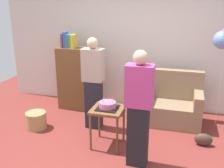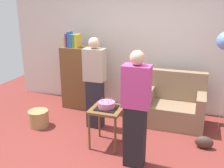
{
  "view_description": "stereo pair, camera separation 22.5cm",
  "coord_description": "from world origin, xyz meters",
  "px_view_note": "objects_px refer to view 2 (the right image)",
  "views": [
    {
      "loc": [
        0.92,
        -3.28,
        2.22
      ],
      "look_at": [
        -0.15,
        0.49,
        0.95
      ],
      "focal_mm": 41.8,
      "sensor_mm": 36.0,
      "label": 1
    },
    {
      "loc": [
        1.14,
        -3.21,
        2.22
      ],
      "look_at": [
        -0.15,
        0.49,
        0.95
      ],
      "focal_mm": 41.8,
      "sensor_mm": 36.0,
      "label": 2
    }
  ],
  "objects_px": {
    "bookshelf": "(81,77)",
    "wicker_basket": "(39,118)",
    "birthday_cake": "(107,105)",
    "couch": "(174,106)",
    "person_blowing_candles": "(95,83)",
    "handbag": "(204,142)",
    "side_table": "(107,114)",
    "person_holding_cake": "(136,110)"
  },
  "relations": [
    {
      "from": "bookshelf",
      "to": "couch",
      "type": "bearing_deg",
      "value": -3.9
    },
    {
      "from": "birthday_cake",
      "to": "person_blowing_candles",
      "type": "bearing_deg",
      "value": 127.63
    },
    {
      "from": "person_holding_cake",
      "to": "side_table",
      "type": "bearing_deg",
      "value": -11.77
    },
    {
      "from": "person_blowing_candles",
      "to": "person_holding_cake",
      "type": "distance_m",
      "value": 1.32
    },
    {
      "from": "side_table",
      "to": "handbag",
      "type": "bearing_deg",
      "value": 15.58
    },
    {
      "from": "handbag",
      "to": "side_table",
      "type": "bearing_deg",
      "value": -164.42
    },
    {
      "from": "bookshelf",
      "to": "side_table",
      "type": "xyz_separation_m",
      "value": [
        1.04,
        -1.29,
        -0.15
      ]
    },
    {
      "from": "side_table",
      "to": "birthday_cake",
      "type": "xyz_separation_m",
      "value": [
        -0.0,
        -0.0,
        0.15
      ]
    },
    {
      "from": "side_table",
      "to": "person_holding_cake",
      "type": "bearing_deg",
      "value": -33.39
    },
    {
      "from": "side_table",
      "to": "person_holding_cake",
      "type": "relative_size",
      "value": 0.39
    },
    {
      "from": "bookshelf",
      "to": "wicker_basket",
      "type": "xyz_separation_m",
      "value": [
        -0.37,
        -1.08,
        -0.53
      ]
    },
    {
      "from": "couch",
      "to": "person_holding_cake",
      "type": "height_order",
      "value": "person_holding_cake"
    },
    {
      "from": "handbag",
      "to": "bookshelf",
      "type": "bearing_deg",
      "value": 160.65
    },
    {
      "from": "person_blowing_candles",
      "to": "handbag",
      "type": "bearing_deg",
      "value": 0.38
    },
    {
      "from": "birthday_cake",
      "to": "handbag",
      "type": "xyz_separation_m",
      "value": [
        1.47,
        0.41,
        -0.59
      ]
    },
    {
      "from": "couch",
      "to": "person_blowing_candles",
      "type": "distance_m",
      "value": 1.54
    },
    {
      "from": "person_blowing_candles",
      "to": "person_holding_cake",
      "type": "height_order",
      "value": "same"
    },
    {
      "from": "bookshelf",
      "to": "wicker_basket",
      "type": "bearing_deg",
      "value": -108.77
    },
    {
      "from": "birthday_cake",
      "to": "person_blowing_candles",
      "type": "height_order",
      "value": "person_blowing_candles"
    },
    {
      "from": "couch",
      "to": "side_table",
      "type": "bearing_deg",
      "value": -127.87
    },
    {
      "from": "side_table",
      "to": "wicker_basket",
      "type": "relative_size",
      "value": 1.77
    },
    {
      "from": "person_holding_cake",
      "to": "handbag",
      "type": "height_order",
      "value": "person_holding_cake"
    },
    {
      "from": "bookshelf",
      "to": "birthday_cake",
      "type": "height_order",
      "value": "bookshelf"
    },
    {
      "from": "person_holding_cake",
      "to": "bookshelf",
      "type": "bearing_deg",
      "value": -24.49
    },
    {
      "from": "birthday_cake",
      "to": "person_blowing_candles",
      "type": "xyz_separation_m",
      "value": [
        -0.42,
        0.55,
        0.15
      ]
    },
    {
      "from": "bookshelf",
      "to": "person_blowing_candles",
      "type": "height_order",
      "value": "person_blowing_candles"
    },
    {
      "from": "birthday_cake",
      "to": "wicker_basket",
      "type": "distance_m",
      "value": 1.52
    },
    {
      "from": "bookshelf",
      "to": "side_table",
      "type": "distance_m",
      "value": 1.67
    },
    {
      "from": "bookshelf",
      "to": "wicker_basket",
      "type": "relative_size",
      "value": 4.48
    },
    {
      "from": "person_blowing_candles",
      "to": "handbag",
      "type": "distance_m",
      "value": 2.03
    },
    {
      "from": "couch",
      "to": "birthday_cake",
      "type": "xyz_separation_m",
      "value": [
        -0.9,
        -1.16,
        0.35
      ]
    },
    {
      "from": "person_blowing_candles",
      "to": "wicker_basket",
      "type": "bearing_deg",
      "value": -156.91
    },
    {
      "from": "side_table",
      "to": "person_blowing_candles",
      "type": "bearing_deg",
      "value": 127.63
    },
    {
      "from": "wicker_basket",
      "to": "person_blowing_candles",
      "type": "bearing_deg",
      "value": 18.58
    },
    {
      "from": "person_blowing_candles",
      "to": "bookshelf",
      "type": "bearing_deg",
      "value": 134.38
    },
    {
      "from": "birthday_cake",
      "to": "handbag",
      "type": "relative_size",
      "value": 1.14
    },
    {
      "from": "side_table",
      "to": "wicker_basket",
      "type": "distance_m",
      "value": 1.48
    },
    {
      "from": "couch",
      "to": "wicker_basket",
      "type": "height_order",
      "value": "couch"
    },
    {
      "from": "birthday_cake",
      "to": "person_holding_cake",
      "type": "xyz_separation_m",
      "value": [
        0.54,
        -0.36,
        0.15
      ]
    },
    {
      "from": "birthday_cake",
      "to": "wicker_basket",
      "type": "height_order",
      "value": "birthday_cake"
    },
    {
      "from": "person_blowing_candles",
      "to": "handbag",
      "type": "height_order",
      "value": "person_blowing_candles"
    },
    {
      "from": "couch",
      "to": "person_holding_cake",
      "type": "xyz_separation_m",
      "value": [
        -0.36,
        -1.52,
        0.49
      ]
    }
  ]
}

